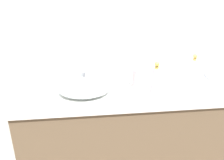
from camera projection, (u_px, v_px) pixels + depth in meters
name	position (u px, v px, depth m)	size (l,w,h in m)	color
bathroom_wall_rear	(118.00, 18.00, 1.77)	(6.00, 0.06, 2.60)	silver
vanity_counter	(136.00, 136.00, 1.83)	(1.72, 0.55, 0.85)	brown
sink_basin	(84.00, 87.00, 1.58)	(0.36, 0.32, 0.08)	silver
faucet	(84.00, 71.00, 1.72)	(0.03, 0.12, 0.17)	silver
soap_dispenser	(193.00, 70.00, 1.73)	(0.06, 0.06, 0.22)	white
lotion_bottle	(156.00, 80.00, 1.56)	(0.06, 0.06, 0.23)	silver
perfume_bottle	(136.00, 79.00, 1.62)	(0.05, 0.05, 0.16)	pink
tissue_box	(218.00, 71.00, 1.80)	(0.13, 0.13, 0.16)	silver
candle_jar	(37.00, 89.00, 1.62)	(0.06, 0.06, 0.03)	silver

